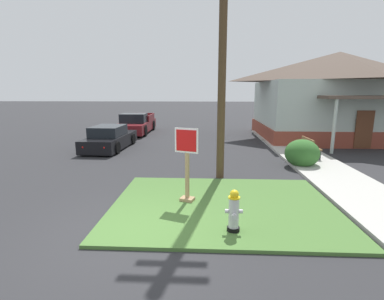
# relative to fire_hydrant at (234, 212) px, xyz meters

# --- Properties ---
(ground_plane) EXTENTS (160.00, 160.00, 0.00)m
(ground_plane) POSITION_rel_fire_hydrant_xyz_m (-2.20, -0.08, -0.52)
(ground_plane) COLOR #2B2B2D
(grass_corner_patch) EXTENTS (5.86, 4.43, 0.08)m
(grass_corner_patch) POSITION_rel_fire_hydrant_xyz_m (-0.14, 1.46, -0.48)
(grass_corner_patch) COLOR #477033
(grass_corner_patch) RESTS_ON ground
(sidewalk_strip) EXTENTS (2.20, 18.98, 0.12)m
(sidewalk_strip) POSITION_rel_fire_hydrant_xyz_m (3.99, 6.20, -0.46)
(sidewalk_strip) COLOR #B2AFA8
(sidewalk_strip) RESTS_ON ground
(fire_hydrant) EXTENTS (0.38, 0.34, 0.93)m
(fire_hydrant) POSITION_rel_fire_hydrant_xyz_m (0.00, 0.00, 0.00)
(fire_hydrant) COLOR black
(fire_hydrant) RESTS_ON grass_corner_patch
(stop_sign) EXTENTS (0.63, 0.38, 2.02)m
(stop_sign) POSITION_rel_fire_hydrant_xyz_m (-1.11, 1.65, 0.51)
(stop_sign) COLOR #A3845B
(stop_sign) RESTS_ON grass_corner_patch
(manhole_cover) EXTENTS (0.70, 0.70, 0.02)m
(manhole_cover) POSITION_rel_fire_hydrant_xyz_m (-1.41, 3.14, -0.51)
(manhole_cover) COLOR black
(manhole_cover) RESTS_ON ground
(parked_sedan_black) EXTENTS (1.96, 4.34, 1.25)m
(parked_sedan_black) POSITION_rel_fire_hydrant_xyz_m (-5.76, 8.99, 0.02)
(parked_sedan_black) COLOR black
(parked_sedan_black) RESTS_ON ground
(pickup_truck_maroon) EXTENTS (2.15, 5.35, 1.48)m
(pickup_truck_maroon) POSITION_rel_fire_hydrant_xyz_m (-5.75, 14.78, 0.10)
(pickup_truck_maroon) COLOR maroon
(pickup_truck_maroon) RESTS_ON ground
(street_bench) EXTENTS (0.45, 1.42, 0.85)m
(street_bench) POSITION_rel_fire_hydrant_xyz_m (4.10, 7.08, 0.06)
(street_bench) COLOR brown
(street_bench) RESTS_ON sidewalk_strip
(utility_pole) EXTENTS (1.53, 0.27, 9.87)m
(utility_pole) POSITION_rel_fire_hydrant_xyz_m (-0.09, 4.09, 4.63)
(utility_pole) COLOR #4C3823
(utility_pole) RESTS_ON ground
(corner_house) EXTENTS (9.85, 8.90, 5.46)m
(corner_house) POSITION_rel_fire_hydrant_xyz_m (7.75, 13.22, 2.28)
(corner_house) COLOR brown
(corner_house) RESTS_ON ground
(shrub_by_curb) EXTENTS (1.36, 1.36, 1.13)m
(shrub_by_curb) POSITION_rel_fire_hydrant_xyz_m (3.30, 5.70, 0.05)
(shrub_by_curb) COLOR #326629
(shrub_by_curb) RESTS_ON ground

